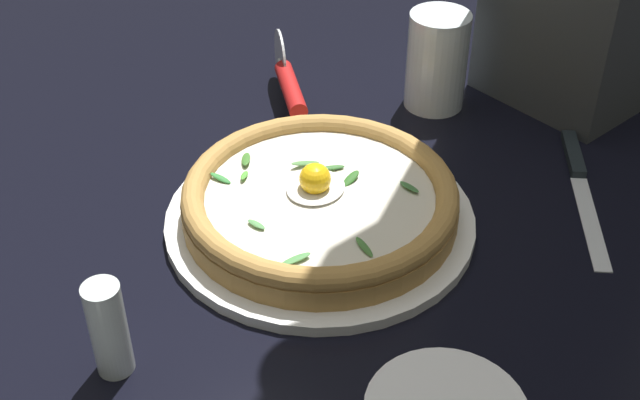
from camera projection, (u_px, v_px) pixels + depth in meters
ground_plane at (291, 231)px, 0.90m from camera, size 2.40×2.40×0.03m
pizza_plate at (320, 220)px, 0.88m from camera, size 0.32×0.32×0.01m
pizza at (320, 199)px, 0.87m from camera, size 0.28×0.28×0.06m
pizza_cutter at (288, 81)px, 1.05m from camera, size 0.12×0.13×0.08m
table_knife at (579, 175)px, 0.95m from camera, size 0.22×0.14×0.01m
drinking_glass at (436, 67)px, 1.05m from camera, size 0.07×0.07×0.12m
pepper_shaker at (113, 331)px, 0.70m from camera, size 0.03×0.03×0.09m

